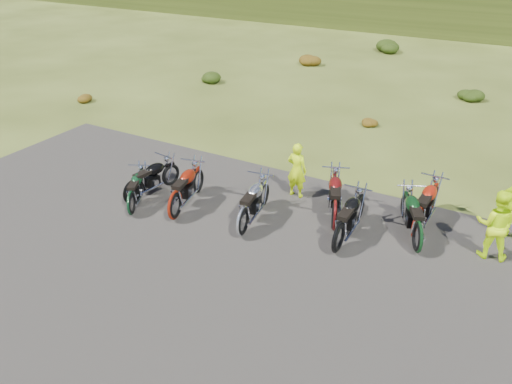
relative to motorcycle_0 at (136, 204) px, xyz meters
The scene contains 19 objects.
ground 4.04m from the motorcycle_0, ahead, with size 300.00×300.00×0.00m, color #384115.
gravel_pad 4.55m from the motorcycle_0, 27.41° to the right, with size 20.00×12.00×0.04m, color black.
hill_slope 50.07m from the motorcycle_0, 85.37° to the left, with size 300.00×46.00×3.00m, color #2C3B13, non-canonical shape.
shrub_0 9.92m from the motorcycle_0, 143.43° to the left, with size 0.77×0.77×0.45m, color #68330D.
shrub_1 12.30m from the motorcycle_0, 114.31° to the left, with size 1.03×1.03×0.61m, color black.
shrub_2 16.65m from the motorcycle_0, 97.46° to the left, with size 1.30×1.30×0.77m, color #68330D.
shrub_3 21.82m from the motorcycle_0, 88.06° to the left, with size 1.56×1.56×0.92m, color black.
shrub_4 9.81m from the motorcycle_0, 68.22° to the left, with size 0.77×0.77×0.45m, color #68330D.
shrub_5 15.82m from the motorcycle_0, 65.59° to the left, with size 1.03×1.03×0.61m, color black.
motorcycle_0 is the anchor object (origin of this frame).
motorcycle_1 1.47m from the motorcycle_0, ahead, with size 2.22×0.74×1.16m, color maroon, non-canonical shape.
motorcycle_2 0.56m from the motorcycle_0, 55.57° to the right, with size 1.86×0.62×0.98m, color black, non-canonical shape.
motorcycle_3 3.40m from the motorcycle_0, ahead, with size 2.22×0.74×1.16m, color #B5B6BA, non-canonical shape.
motorcycle_4 5.47m from the motorcycle_0, 15.64° to the left, with size 2.24×0.75×1.17m, color #520E0D, non-canonical shape.
motorcycle_5 5.74m from the motorcycle_0, ahead, with size 2.22×0.74×1.16m, color black, non-canonical shape.
motorcycle_6 7.47m from the motorcycle_0, 16.79° to the left, with size 2.23×0.74×1.17m, color #A01C0B, non-canonical shape.
motorcycle_7 7.48m from the motorcycle_0, 11.74° to the left, with size 2.17×0.72×1.14m, color black, non-canonical shape.
person_middle 4.57m from the motorcycle_0, 35.31° to the left, with size 0.58×0.38×1.60m, color #C5EF0C.
person_right_a 9.12m from the motorcycle_0, 13.68° to the left, with size 0.83×0.65×1.70m, color #C5EF0C.
Camera 1 is at (4.78, -8.74, 6.84)m, focal length 35.00 mm.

